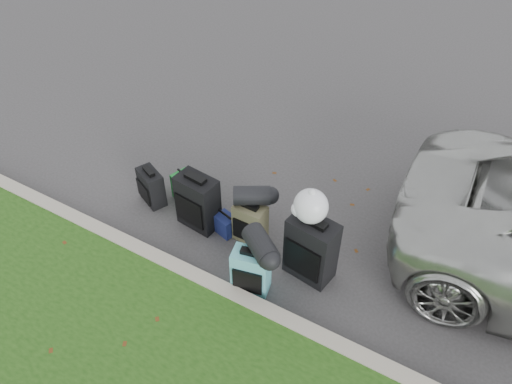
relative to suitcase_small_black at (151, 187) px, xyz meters
The scene contains 12 objects.
ground 1.57m from the suitcase_small_black, ahead, with size 120.00×120.00×0.00m, color #383535.
curb 1.78m from the suitcase_small_black, 29.27° to the right, with size 120.00×0.18×0.15m, color #9E937F.
suitcase_small_black is the anchor object (origin of this frame).
suitcase_large_black_left 0.81m from the suitcase_small_black, ahead, with size 0.52×0.31×0.75m, color black.
suitcase_olive 1.52m from the suitcase_small_black, ahead, with size 0.40×0.25×0.54m, color #45422B.
suitcase_teal 2.02m from the suitcase_small_black, 17.51° to the right, with size 0.42×0.25×0.59m, color teal.
suitcase_large_black_right 2.41m from the suitcase_small_black, ahead, with size 0.55×0.33×0.83m, color black.
tote_green 0.47m from the suitcase_small_black, 36.90° to the left, with size 0.34×0.27×0.38m, color #1C802F.
tote_navy 1.20m from the suitcase_small_black, ahead, with size 0.26×0.20×0.28m, color navy.
duffel_left 1.56m from the suitcase_small_black, ahead, with size 0.24×0.24×0.45m, color black.
duffel_right 2.13m from the suitcase_small_black, 15.08° to the right, with size 0.25×0.25×0.45m, color black.
trash_bag 2.46m from the suitcase_small_black, ahead, with size 0.39×0.39×0.39m, color white.
Camera 1 is at (2.22, -3.81, 4.72)m, focal length 35.00 mm.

